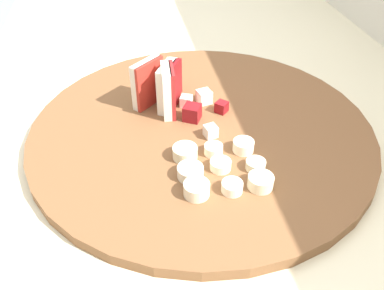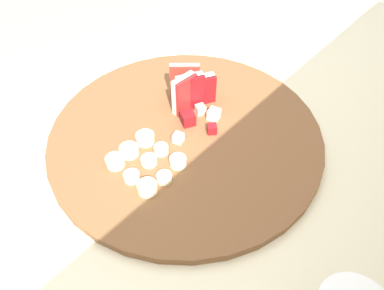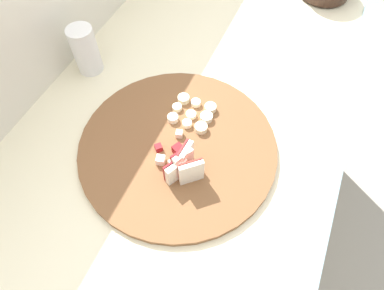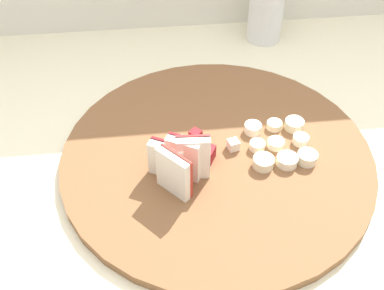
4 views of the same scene
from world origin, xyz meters
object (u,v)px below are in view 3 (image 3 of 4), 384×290
Objects in this scene: apple_wedge_fan at (183,165)px; small_jar at (85,50)px; apple_dice_pile at (171,151)px; banana_slice_rows at (194,113)px; cutting_board at (178,147)px.

apple_wedge_fan is 0.41m from small_jar.
apple_dice_pile reaches higher than banana_slice_rows.
apple_wedge_fan is at bearing -118.53° from small_jar.
banana_slice_rows is at bearing -1.57° from apple_dice_pile.
apple_wedge_fan reaches higher than apple_dice_pile.
apple_dice_pile is at bearing 171.86° from cutting_board.
cutting_board is 0.03m from apple_dice_pile.
apple_wedge_fan reaches higher than cutting_board.
small_jar is (0.19, 0.36, 0.02)m from apple_wedge_fan.
small_jar reaches higher than cutting_board.
banana_slice_rows is (0.15, 0.04, -0.02)m from apple_wedge_fan.
apple_wedge_fan is (-0.06, -0.04, 0.04)m from cutting_board.
apple_dice_pile is (0.03, 0.04, -0.02)m from apple_wedge_fan.
apple_wedge_fan is at bearing -124.44° from apple_dice_pile.
cutting_board is 3.52× the size of small_jar.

